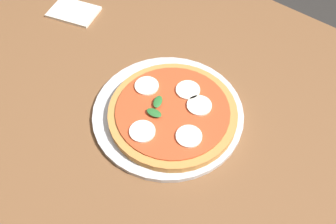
# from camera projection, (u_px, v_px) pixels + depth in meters

# --- Properties ---
(dining_table) EXTENTS (1.40, 1.11, 0.78)m
(dining_table) POSITION_uv_depth(u_px,v_px,m) (149.00, 146.00, 0.91)
(dining_table) COLOR brown
(dining_table) RESTS_ON ground_plane
(serving_tray) EXTENTS (0.34, 0.34, 0.01)m
(serving_tray) POSITION_uv_depth(u_px,v_px,m) (168.00, 113.00, 0.85)
(serving_tray) COLOR silver
(serving_tray) RESTS_ON dining_table
(pizza) EXTENTS (0.28, 0.28, 0.03)m
(pizza) POSITION_uv_depth(u_px,v_px,m) (173.00, 113.00, 0.83)
(pizza) COLOR #C6843F
(pizza) RESTS_ON serving_tray
(napkin) EXTENTS (0.15, 0.12, 0.01)m
(napkin) POSITION_uv_depth(u_px,v_px,m) (74.00, 12.00, 1.06)
(napkin) COLOR white
(napkin) RESTS_ON dining_table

